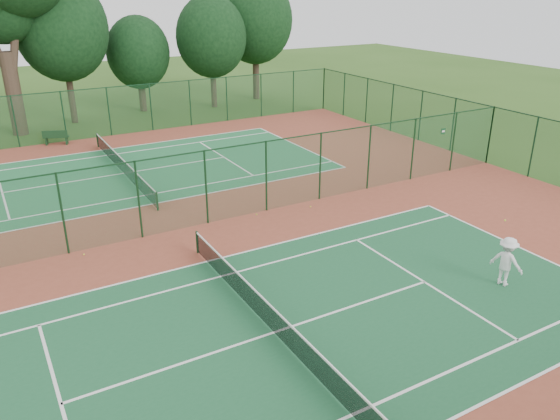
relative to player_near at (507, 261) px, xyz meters
name	(u,v)px	position (x,y,z in m)	size (l,w,h in m)	color
ground	(176,230)	(-8.80, 10.53, -0.96)	(120.00, 120.00, 0.00)	#30561B
red_pad	(176,230)	(-8.80, 10.53, -0.95)	(40.00, 36.00, 0.01)	brown
court_near	(273,333)	(-8.80, 1.53, -0.94)	(23.77, 10.97, 0.01)	#1B5732
court_far	(123,173)	(-8.80, 19.53, -0.94)	(23.77, 10.97, 0.01)	#216A3B
fence_north	(87,114)	(-8.80, 28.53, 0.81)	(40.00, 0.09, 3.50)	#194C28
fence_east	(490,135)	(11.20, 10.53, 0.81)	(0.09, 36.00, 3.50)	#194D29
fence_divider	(173,193)	(-8.80, 10.53, 0.81)	(40.00, 0.09, 3.50)	#194D2B
tennis_net_near	(273,319)	(-8.80, 1.53, -0.41)	(0.10, 12.90, 0.97)	#14371D
tennis_net_far	(122,165)	(-8.80, 19.53, -0.41)	(0.10, 12.90, 0.97)	#13361B
player_near	(507,261)	(0.00, 0.00, 0.00)	(1.21, 0.70, 1.87)	white
bench	(56,137)	(-11.13, 27.90, -0.42)	(1.72, 1.07, 1.02)	black
stray_ball_a	(310,207)	(-2.13, 9.78, -0.91)	(0.07, 0.07, 0.07)	yellow
stray_ball_b	(257,214)	(-4.89, 10.23, -0.91)	(0.06, 0.06, 0.06)	#BAD631
stray_ball_c	(84,254)	(-12.92, 10.03, -0.91)	(0.07, 0.07, 0.07)	gold
evergreen_row	(80,120)	(-8.30, 34.78, -0.96)	(39.00, 5.00, 12.00)	black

